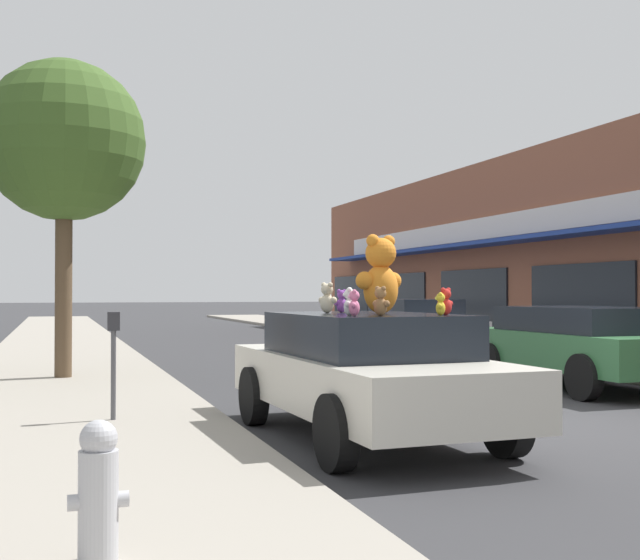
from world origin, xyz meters
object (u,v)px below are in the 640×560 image
at_px(teddy_bear_cream, 327,298).
at_px(teddy_bear_brown, 381,302).
at_px(teddy_bear_white, 349,302).
at_px(street_tree, 64,142).
at_px(parked_car_far_center, 582,342).
at_px(teddy_bear_pink, 354,303).
at_px(teddy_bear_purple, 342,301).
at_px(parked_car_far_right, 415,326).
at_px(parking_meter, 113,351).
at_px(fire_hydrant, 98,491).
at_px(plush_art_car, 366,370).
at_px(teddy_bear_yellow, 440,304).
at_px(teddy_bear_giant, 380,276).
at_px(teddy_bear_red, 446,302).

xyz_separation_m(teddy_bear_cream, teddy_bear_brown, (0.10, -1.36, -0.03)).
bearing_deg(teddy_bear_white, street_tree, -133.40).
bearing_deg(teddy_bear_cream, parked_car_far_center, -94.28).
bearing_deg(teddy_bear_pink, teddy_bear_purple, -172.94).
distance_m(teddy_bear_purple, parked_car_far_right, 10.73).
distance_m(street_tree, parking_meter, 6.22).
bearing_deg(parked_car_far_right, fire_hydrant, -121.47).
xyz_separation_m(teddy_bear_pink, parked_car_far_right, (5.70, 10.74, -0.73)).
relative_size(plush_art_car, teddy_bear_brown, 15.16).
distance_m(plush_art_car, teddy_bear_purple, 0.96).
xyz_separation_m(teddy_bear_white, teddy_bear_pink, (-0.00, -0.14, -0.01)).
bearing_deg(street_tree, parked_car_far_center, -22.48).
distance_m(teddy_bear_white, teddy_bear_yellow, 0.94).
distance_m(teddy_bear_giant, street_tree, 7.91).
height_order(teddy_bear_yellow, parking_meter, teddy_bear_yellow).
relative_size(teddy_bear_purple, parked_car_far_center, 0.06).
relative_size(parked_car_far_right, fire_hydrant, 5.44).
relative_size(teddy_bear_giant, parked_car_far_center, 0.20).
relative_size(teddy_bear_brown, street_tree, 0.05).
xyz_separation_m(teddy_bear_purple, teddy_bear_red, (0.64, -1.40, 0.01)).
bearing_deg(parking_meter, teddy_bear_giant, -29.36).
bearing_deg(teddy_bear_giant, teddy_bear_cream, -68.83).
xyz_separation_m(teddy_bear_white, fire_hydrant, (-2.58, -2.91, -1.01)).
bearing_deg(parking_meter, plush_art_car, -29.74).
bearing_deg(parking_meter, teddy_bear_yellow, -37.99).
bearing_deg(teddy_bear_purple, teddy_bear_pink, 64.94).
height_order(plush_art_car, parking_meter, parking_meter).
distance_m(teddy_bear_cream, teddy_bear_red, 1.52).
height_order(teddy_bear_white, parked_car_far_center, teddy_bear_white).
height_order(teddy_bear_brown, parking_meter, teddy_bear_brown).
xyz_separation_m(teddy_bear_brown, parked_car_far_center, (5.44, 4.17, -0.75)).
bearing_deg(street_tree, parking_meter, -84.38).
distance_m(teddy_bear_giant, teddy_bear_cream, 0.71).
xyz_separation_m(teddy_bear_giant, teddy_bear_pink, (-0.62, -0.80, -0.29)).
relative_size(teddy_bear_white, teddy_bear_brown, 0.96).
distance_m(teddy_bear_purple, parking_meter, 2.76).
height_order(fire_hydrant, parking_meter, parking_meter).
height_order(teddy_bear_yellow, teddy_bear_brown, teddy_bear_brown).
bearing_deg(teddy_bear_yellow, teddy_bear_cream, -118.78).
distance_m(teddy_bear_white, teddy_bear_red, 1.03).
height_order(teddy_bear_red, teddy_bear_brown, teddy_bear_brown).
height_order(teddy_bear_red, fire_hydrant, teddy_bear_red).
bearing_deg(teddy_bear_brown, parked_car_far_center, -75.14).
relative_size(teddy_bear_white, parked_car_far_center, 0.07).
distance_m(teddy_bear_brown, parked_car_far_center, 6.90).
distance_m(teddy_bear_pink, parked_car_far_right, 12.18).
distance_m(plush_art_car, fire_hydrant, 4.75).
distance_m(teddy_bear_pink, fire_hydrant, 3.91).
xyz_separation_m(parked_car_far_center, parked_car_far_right, (0.00, 6.64, 0.00)).
relative_size(teddy_bear_yellow, teddy_bear_brown, 0.79).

